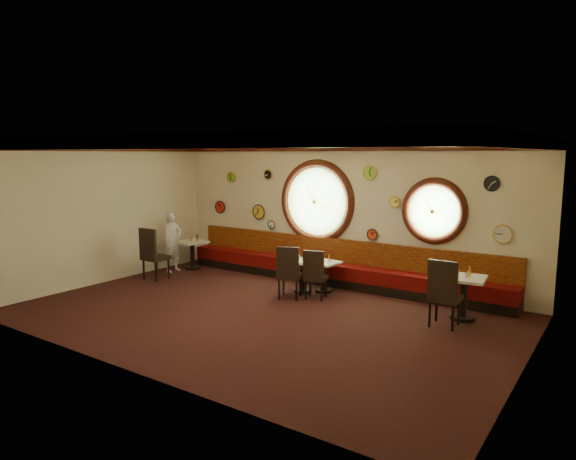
{
  "coord_description": "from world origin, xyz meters",
  "views": [
    {
      "loc": [
        5.6,
        -7.31,
        2.96
      ],
      "look_at": [
        0.07,
        0.8,
        1.5
      ],
      "focal_mm": 32.0,
      "sensor_mm": 36.0,
      "label": 1
    }
  ],
  "objects_px": {
    "table_a": "(192,251)",
    "condiment_b_pepper": "(303,259)",
    "chair_a": "(152,251)",
    "condiment_a_salt": "(191,239)",
    "condiment_c_bottle": "(329,258)",
    "condiment_c_salt": "(323,258)",
    "condiment_a_bottle": "(197,238)",
    "table_d": "(464,293)",
    "chair_d": "(444,289)",
    "chair_b": "(289,269)",
    "condiment_c_pepper": "(322,260)",
    "condiment_b_bottle": "(309,256)",
    "condiment_a_pepper": "(192,239)",
    "condiment_d_bottle": "(469,272)",
    "table_b": "(303,272)",
    "waiter": "(173,242)",
    "chair_c": "(315,271)",
    "condiment_b_salt": "(299,257)",
    "condiment_d_pepper": "(466,275)",
    "condiment_d_salt": "(458,272)",
    "table_c": "(324,273)"
  },
  "relations": [
    {
      "from": "table_b",
      "to": "chair_a",
      "type": "bearing_deg",
      "value": -162.3
    },
    {
      "from": "condiment_d_salt",
      "to": "condiment_c_salt",
      "type": "bearing_deg",
      "value": 175.43
    },
    {
      "from": "table_d",
      "to": "table_c",
      "type": "bearing_deg",
      "value": 175.93
    },
    {
      "from": "table_d",
      "to": "condiment_c_pepper",
      "type": "bearing_deg",
      "value": 177.33
    },
    {
      "from": "condiment_a_pepper",
      "to": "condiment_b_pepper",
      "type": "distance_m",
      "value": 3.64
    },
    {
      "from": "table_b",
      "to": "waiter",
      "type": "xyz_separation_m",
      "value": [
        -3.78,
        -0.2,
        0.32
      ]
    },
    {
      "from": "condiment_d_salt",
      "to": "waiter",
      "type": "relative_size",
      "value": 0.07
    },
    {
      "from": "condiment_d_pepper",
      "to": "condiment_c_pepper",
      "type": "bearing_deg",
      "value": 176.3
    },
    {
      "from": "condiment_b_salt",
      "to": "condiment_a_pepper",
      "type": "distance_m",
      "value": 3.5
    },
    {
      "from": "condiment_b_salt",
      "to": "table_b",
      "type": "bearing_deg",
      "value": -4.78
    },
    {
      "from": "table_d",
      "to": "chair_b",
      "type": "xyz_separation_m",
      "value": [
        -3.32,
        -0.7,
        0.14
      ]
    },
    {
      "from": "condiment_a_salt",
      "to": "condiment_c_pepper",
      "type": "xyz_separation_m",
      "value": [
        4.0,
        -0.11,
        -0.07
      ]
    },
    {
      "from": "chair_c",
      "to": "chair_b",
      "type": "bearing_deg",
      "value": -163.17
    },
    {
      "from": "condiment_a_pepper",
      "to": "chair_a",
      "type": "bearing_deg",
      "value": -86.25
    },
    {
      "from": "table_d",
      "to": "chair_d",
      "type": "xyz_separation_m",
      "value": [
        -0.16,
        -0.66,
        0.19
      ]
    },
    {
      "from": "condiment_a_salt",
      "to": "waiter",
      "type": "relative_size",
      "value": 0.06
    },
    {
      "from": "condiment_a_pepper",
      "to": "condiment_d_bottle",
      "type": "bearing_deg",
      "value": -1.38
    },
    {
      "from": "condiment_a_salt",
      "to": "condiment_d_salt",
      "type": "height_order",
      "value": "condiment_d_salt"
    },
    {
      "from": "table_c",
      "to": "chair_d",
      "type": "bearing_deg",
      "value": -16.96
    },
    {
      "from": "condiment_d_pepper",
      "to": "waiter",
      "type": "bearing_deg",
      "value": -178.39
    },
    {
      "from": "chair_d",
      "to": "chair_a",
      "type": "bearing_deg",
      "value": -177.38
    },
    {
      "from": "chair_a",
      "to": "condiment_a_salt",
      "type": "bearing_deg",
      "value": 94.74
    },
    {
      "from": "table_d",
      "to": "condiment_a_bottle",
      "type": "relative_size",
      "value": 4.51
    },
    {
      "from": "table_b",
      "to": "chair_b",
      "type": "xyz_separation_m",
      "value": [
        0.08,
        -0.64,
        0.19
      ]
    },
    {
      "from": "table_d",
      "to": "condiment_c_salt",
      "type": "relative_size",
      "value": 6.96
    },
    {
      "from": "table_a",
      "to": "condiment_d_salt",
      "type": "height_order",
      "value": "condiment_d_salt"
    },
    {
      "from": "table_a",
      "to": "condiment_b_pepper",
      "type": "xyz_separation_m",
      "value": [
        3.62,
        -0.35,
        0.28
      ]
    },
    {
      "from": "condiment_a_pepper",
      "to": "table_d",
      "type": "bearing_deg",
      "value": -1.83
    },
    {
      "from": "chair_d",
      "to": "condiment_b_bottle",
      "type": "relative_size",
      "value": 4.26
    },
    {
      "from": "table_b",
      "to": "condiment_c_bottle",
      "type": "relative_size",
      "value": 5.28
    },
    {
      "from": "table_b",
      "to": "table_d",
      "type": "relative_size",
      "value": 0.99
    },
    {
      "from": "condiment_a_salt",
      "to": "condiment_a_bottle",
      "type": "xyz_separation_m",
      "value": [
        0.16,
        0.06,
        0.04
      ]
    },
    {
      "from": "chair_a",
      "to": "condiment_c_pepper",
      "type": "distance_m",
      "value": 4.07
    },
    {
      "from": "condiment_b_pepper",
      "to": "chair_a",
      "type": "bearing_deg",
      "value": -163.34
    },
    {
      "from": "condiment_c_salt",
      "to": "condiment_a_bottle",
      "type": "xyz_separation_m",
      "value": [
        -3.78,
        0.02,
        0.1
      ]
    },
    {
      "from": "condiment_b_pepper",
      "to": "condiment_c_pepper",
      "type": "distance_m",
      "value": 0.42
    },
    {
      "from": "condiment_b_pepper",
      "to": "condiment_c_bottle",
      "type": "distance_m",
      "value": 0.59
    },
    {
      "from": "condiment_b_pepper",
      "to": "condiment_a_bottle",
      "type": "xyz_separation_m",
      "value": [
        -3.52,
        0.44,
        0.08
      ]
    },
    {
      "from": "chair_b",
      "to": "condiment_b_bottle",
      "type": "relative_size",
      "value": 3.95
    },
    {
      "from": "condiment_b_salt",
      "to": "condiment_d_pepper",
      "type": "relative_size",
      "value": 1.11
    },
    {
      "from": "condiment_a_salt",
      "to": "condiment_c_bottle",
      "type": "distance_m",
      "value": 4.1
    },
    {
      "from": "condiment_c_salt",
      "to": "waiter",
      "type": "relative_size",
      "value": 0.07
    },
    {
      "from": "condiment_c_salt",
      "to": "condiment_b_salt",
      "type": "bearing_deg",
      "value": -138.12
    },
    {
      "from": "chair_a",
      "to": "condiment_b_bottle",
      "type": "height_order",
      "value": "chair_a"
    },
    {
      "from": "table_d",
      "to": "condiment_d_salt",
      "type": "height_order",
      "value": "condiment_d_salt"
    },
    {
      "from": "table_a",
      "to": "chair_c",
      "type": "relative_size",
      "value": 1.24
    },
    {
      "from": "condiment_a_pepper",
      "to": "condiment_a_bottle",
      "type": "height_order",
      "value": "condiment_a_bottle"
    },
    {
      "from": "condiment_d_salt",
      "to": "waiter",
      "type": "xyz_separation_m",
      "value": [
        -7.04,
        -0.32,
        -0.08
      ]
    },
    {
      "from": "condiment_c_salt",
      "to": "condiment_b_pepper",
      "type": "xyz_separation_m",
      "value": [
        -0.26,
        -0.42,
        0.02
      ]
    },
    {
      "from": "condiment_c_salt",
      "to": "condiment_c_bottle",
      "type": "relative_size",
      "value": 0.77
    }
  ]
}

